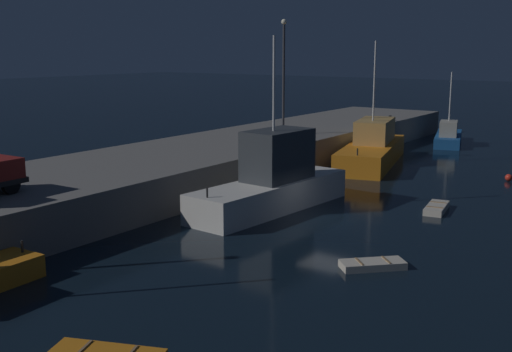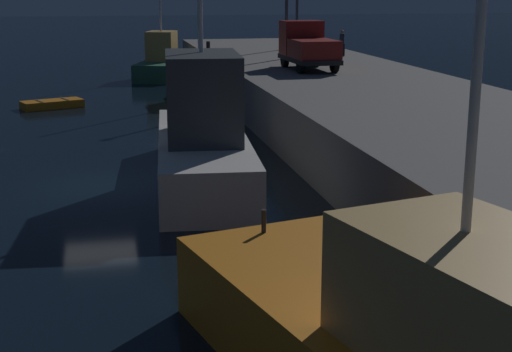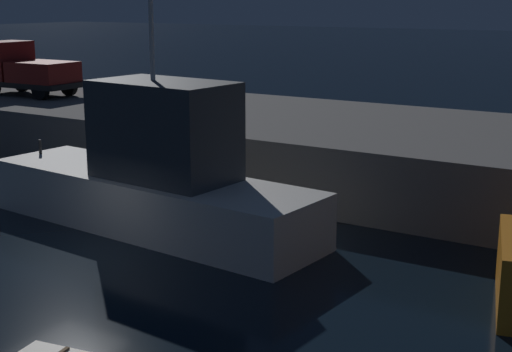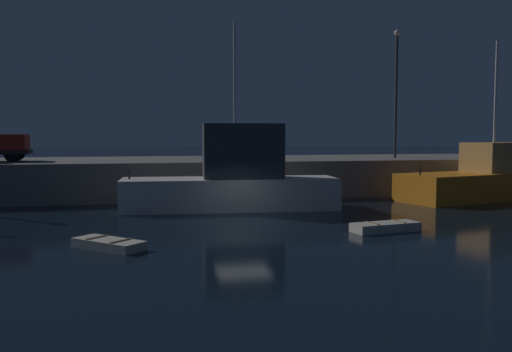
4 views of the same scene
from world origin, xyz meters
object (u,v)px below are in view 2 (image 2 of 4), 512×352
Objects in this scene: rowboat_white_mid at (52,104)px; bollard_east at (227,58)px; dockworker at (342,41)px; fishing_trawler_red at (201,88)px; fishing_boat_white at (203,138)px; fishing_boat_orange at (162,62)px; bollard_west at (208,45)px; utility_truck at (308,47)px.

rowboat_white_mid is 7.00× the size of bollard_east.
dockworker is (-2.97, 17.99, 3.05)m from rowboat_white_mid.
rowboat_white_mid is at bearing -88.01° from fishing_trawler_red.
fishing_boat_white is at bearing -7.22° from fishing_trawler_red.
fishing_boat_orange reaches higher than rowboat_white_mid.
bollard_east is at bearing 95.45° from fishing_trawler_red.
fishing_boat_orange is 13.49m from bollard_east.
dockworker is at bearing 105.75° from fishing_trawler_red.
fishing_trawler_red reaches higher than bollard_east.
fishing_boat_orange is 15.18m from dockworker.
fishing_boat_white is at bearing -2.11° from fishing_boat_orange.
fishing_boat_orange is 2.37× the size of rowboat_white_mid.
fishing_boat_orange is 5.15× the size of dockworker.
bollard_west is at bearing 135.10° from rowboat_white_mid.
fishing_trawler_red reaches higher than rowboat_white_mid.
utility_truck is 8.27m from dockworker.
fishing_trawler_red is 8.54m from rowboat_white_mid.
rowboat_white_mid is 6.56× the size of bollard_west.
fishing_boat_orange reaches higher than bollard_west.
dockworker is at bearing 45.17° from fishing_boat_orange.
bollard_west is (3.12, 3.08, 1.46)m from fishing_boat_orange.
bollard_west is (-7.47, -7.58, -0.67)m from dockworker.
utility_truck is 3.04× the size of dockworker.
bollard_west is at bearing 178.54° from bollard_east.
fishing_boat_white reaches higher than fishing_trawler_red.
fishing_boat_white is 19.22m from bollard_east.
utility_truck is 5.93m from bollard_east.
utility_truck is at bearing 151.74° from fishing_boat_white.
fishing_boat_orange is at bearing -135.43° from bollard_west.
fishing_boat_white is 22.35× the size of bollard_east.
fishing_boat_orange is at bearing -174.91° from fishing_trawler_red.
fishing_trawler_red is 0.98× the size of fishing_boat_orange.
fishing_trawler_red reaches higher than dockworker.
fishing_trawler_red is 10.13m from dockworker.
bollard_east reaches higher than rowboat_white_mid.
dockworker is at bearing 149.33° from utility_truck.
rowboat_white_mid is 10.43m from bollard_east.
dockworker is at bearing 150.92° from fishing_boat_white.
fishing_boat_orange is 16.62× the size of bollard_east.
fishing_boat_white is 31.91m from fishing_boat_orange.
bollard_east is at bearing 12.15° from fishing_boat_orange.
fishing_boat_white reaches higher than rowboat_white_mid.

